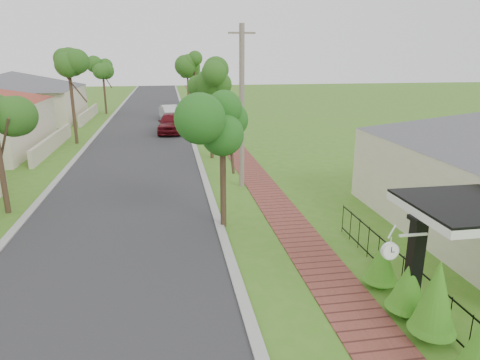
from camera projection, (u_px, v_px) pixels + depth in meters
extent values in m
plane|color=#3D771C|center=(219.00, 307.00, 10.68)|extent=(160.00, 160.00, 0.00)
cube|color=#28282B|center=(140.00, 147.00, 29.12)|extent=(7.00, 120.00, 0.02)
cube|color=#9E9E99|center=(194.00, 145.00, 29.70)|extent=(0.30, 120.00, 0.10)
cube|color=#9E9E99|center=(85.00, 149.00, 28.54)|extent=(0.30, 120.00, 0.10)
cube|color=brown|center=(231.00, 144.00, 30.11)|extent=(1.50, 120.00, 0.03)
cube|color=white|center=(472.00, 209.00, 9.92)|extent=(2.90, 2.60, 0.20)
cube|color=black|center=(473.00, 204.00, 9.88)|extent=(2.90, 2.60, 0.06)
cube|color=black|center=(414.00, 266.00, 10.10)|extent=(0.30, 0.30, 2.52)
cube|color=black|center=(409.00, 308.00, 10.42)|extent=(0.48, 0.48, 0.24)
cube|color=black|center=(420.00, 219.00, 9.76)|extent=(0.42, 0.42, 0.10)
cube|color=black|center=(404.00, 258.00, 11.19)|extent=(0.03, 8.00, 0.03)
cube|color=black|center=(401.00, 285.00, 11.41)|extent=(0.03, 8.00, 0.03)
cylinder|color=black|center=(470.00, 336.00, 8.79)|extent=(0.02, 0.02, 1.00)
cylinder|color=black|center=(450.00, 317.00, 9.42)|extent=(0.02, 0.02, 1.00)
cylinder|color=black|center=(432.00, 301.00, 10.05)|extent=(0.02, 0.02, 1.00)
cylinder|color=black|center=(416.00, 286.00, 10.68)|extent=(0.02, 0.02, 1.00)
cylinder|color=black|center=(402.00, 273.00, 11.31)|extent=(0.02, 0.02, 1.00)
cylinder|color=black|center=(390.00, 262.00, 11.94)|extent=(0.02, 0.02, 1.00)
cylinder|color=black|center=(378.00, 251.00, 12.58)|extent=(0.02, 0.02, 1.00)
cylinder|color=black|center=(368.00, 242.00, 13.21)|extent=(0.02, 0.02, 1.00)
cylinder|color=black|center=(359.00, 233.00, 13.84)|extent=(0.02, 0.02, 1.00)
cylinder|color=black|center=(351.00, 226.00, 14.47)|extent=(0.02, 0.02, 1.00)
cylinder|color=black|center=(343.00, 218.00, 15.10)|extent=(0.02, 0.02, 1.00)
cylinder|color=#382619|center=(211.00, 121.00, 25.41)|extent=(0.22, 0.22, 4.55)
sphere|color=#184713|center=(211.00, 79.00, 24.73)|extent=(1.70, 1.70, 1.70)
cylinder|color=#382619|center=(196.00, 96.00, 38.60)|extent=(0.22, 0.22, 4.90)
sphere|color=#184713|center=(195.00, 66.00, 37.87)|extent=(1.70, 1.70, 1.70)
cylinder|color=#382619|center=(188.00, 88.00, 51.95)|extent=(0.22, 0.22, 4.20)
sphere|color=#184713|center=(187.00, 69.00, 51.32)|extent=(1.70, 1.70, 1.70)
cylinder|color=#382619|center=(1.00, 166.00, 16.51)|extent=(0.22, 0.22, 3.85)
cylinder|color=#382619|center=(73.00, 109.00, 29.61)|extent=(0.22, 0.22, 4.90)
sphere|color=#184713|center=(69.00, 70.00, 28.88)|extent=(1.70, 1.70, 1.70)
cylinder|color=#382619|center=(105.00, 92.00, 44.79)|extent=(0.22, 0.22, 4.55)
sphere|color=#184713|center=(103.00, 68.00, 44.11)|extent=(1.70, 1.70, 1.70)
sphere|color=#216D15|center=(432.00, 324.00, 9.32)|extent=(0.79, 0.79, 0.79)
cone|color=#216D15|center=(436.00, 293.00, 9.11)|extent=(0.89, 0.89, 1.53)
sphere|color=#216D15|center=(406.00, 303.00, 10.33)|extent=(0.78, 0.78, 0.78)
cone|color=#216D15|center=(409.00, 282.00, 10.17)|extent=(0.89, 0.89, 1.11)
sphere|color=#216D15|center=(380.00, 276.00, 11.58)|extent=(0.72, 0.72, 0.72)
cone|color=#216D15|center=(382.00, 259.00, 11.43)|extent=(0.82, 0.82, 1.05)
cube|color=#BFB299|center=(53.00, 142.00, 28.09)|extent=(0.25, 10.00, 1.00)
cube|color=beige|center=(17.00, 105.00, 40.04)|extent=(11.00, 10.00, 3.00)
pyramid|color=#4C4C51|center=(13.00, 80.00, 39.39)|extent=(15.56, 15.56, 1.60)
cube|color=#BFB299|center=(89.00, 114.00, 41.34)|extent=(0.25, 10.00, 1.00)
imported|color=#580D14|center=(171.00, 123.00, 34.16)|extent=(2.36, 4.93, 1.62)
imported|color=silver|center=(170.00, 113.00, 40.64)|extent=(2.28, 4.45, 1.40)
cylinder|color=#382619|center=(223.00, 178.00, 15.20)|extent=(0.22, 0.22, 3.70)
sphere|color=#24641D|center=(222.00, 123.00, 14.65)|extent=(1.84, 1.84, 1.84)
cylinder|color=gray|center=(242.00, 109.00, 19.46)|extent=(0.24, 0.24, 7.36)
cube|color=gray|center=(242.00, 33.00, 18.53)|extent=(1.20, 0.08, 0.08)
cube|color=white|center=(413.00, 235.00, 9.37)|extent=(0.67, 0.05, 0.05)
cylinder|color=white|center=(391.00, 243.00, 9.34)|extent=(0.02, 0.02, 0.29)
cylinder|color=white|center=(390.00, 251.00, 9.39)|extent=(0.40, 0.10, 0.40)
cylinder|color=white|center=(391.00, 252.00, 9.34)|extent=(0.34, 0.01, 0.34)
cylinder|color=white|center=(389.00, 250.00, 9.44)|extent=(0.34, 0.01, 0.34)
cube|color=black|center=(392.00, 250.00, 9.31)|extent=(0.01, 0.01, 0.13)
cube|color=black|center=(393.00, 252.00, 9.33)|extent=(0.09, 0.01, 0.02)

